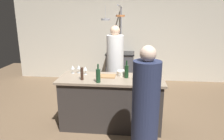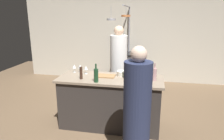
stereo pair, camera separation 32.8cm
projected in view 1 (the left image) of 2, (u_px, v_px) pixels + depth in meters
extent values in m
plane|color=brown|center=(111.00, 125.00, 3.84)|extent=(9.00, 9.00, 0.00)
cube|color=beige|center=(121.00, 37.00, 6.23)|extent=(6.40, 0.16, 2.60)
cube|color=#332D2B|center=(111.00, 103.00, 3.72)|extent=(1.72, 0.66, 0.86)
cube|color=gray|center=(111.00, 79.00, 3.61)|extent=(1.80, 0.72, 0.04)
cube|color=#47474C|center=(120.00, 68.00, 6.08)|extent=(0.76, 0.60, 0.86)
cube|color=black|center=(120.00, 53.00, 5.96)|extent=(0.80, 0.64, 0.03)
cylinder|color=white|center=(115.00, 70.00, 4.59)|extent=(0.36, 0.36, 1.53)
sphere|color=#D8AD8C|center=(115.00, 31.00, 4.37)|extent=(0.21, 0.21, 0.21)
cylinder|color=#4C4C51|center=(146.00, 128.00, 3.10)|extent=(0.06, 0.06, 0.62)
cylinder|color=brown|center=(147.00, 108.00, 3.01)|extent=(0.26, 0.26, 0.04)
cylinder|color=#262D4C|center=(145.00, 116.00, 2.64)|extent=(0.34, 0.34, 1.43)
sphere|color=beige|center=(148.00, 54.00, 2.43)|extent=(0.20, 0.20, 0.20)
cylinder|color=gray|center=(121.00, 45.00, 6.15)|extent=(0.04, 0.04, 2.15)
cylinder|color=gray|center=(120.00, 6.00, 5.25)|extent=(0.04, 1.28, 0.04)
cylinder|color=gray|center=(106.00, 19.00, 4.91)|extent=(0.21, 0.21, 0.04)
cylinder|color=gray|center=(105.00, 12.00, 4.85)|extent=(0.01, 0.01, 0.31)
cylinder|color=#B26638|center=(120.00, 16.00, 4.81)|extent=(0.21, 0.21, 0.04)
cylinder|color=gray|center=(120.00, 11.00, 4.81)|extent=(0.01, 0.01, 0.23)
cube|color=#997047|center=(106.00, 76.00, 3.67)|extent=(0.32, 0.22, 0.02)
cylinder|color=#382319|center=(82.00, 74.00, 3.47)|extent=(0.05, 0.05, 0.21)
cylinder|color=black|center=(139.00, 74.00, 3.38)|extent=(0.07, 0.07, 0.24)
cylinder|color=black|center=(139.00, 64.00, 3.34)|extent=(0.03, 0.03, 0.08)
cylinder|color=#143319|center=(126.00, 72.00, 3.59)|extent=(0.07, 0.07, 0.22)
cylinder|color=#143319|center=(127.00, 63.00, 3.55)|extent=(0.03, 0.03, 0.08)
cylinder|color=#B78C8E|center=(155.00, 73.00, 3.50)|extent=(0.07, 0.07, 0.21)
cylinder|color=#B78C8E|center=(155.00, 65.00, 3.46)|extent=(0.03, 0.03, 0.08)
cylinder|color=#193D23|center=(98.00, 76.00, 3.34)|extent=(0.07, 0.07, 0.22)
cylinder|color=#193D23|center=(98.00, 67.00, 3.30)|extent=(0.03, 0.03, 0.08)
cylinder|color=silver|center=(79.00, 73.00, 3.90)|extent=(0.06, 0.06, 0.01)
cylinder|color=silver|center=(79.00, 71.00, 3.89)|extent=(0.01, 0.01, 0.07)
cone|color=silver|center=(79.00, 67.00, 3.87)|extent=(0.07, 0.07, 0.06)
cylinder|color=silver|center=(73.00, 73.00, 3.88)|extent=(0.06, 0.06, 0.01)
cylinder|color=silver|center=(73.00, 71.00, 3.87)|extent=(0.01, 0.01, 0.07)
cone|color=silver|center=(73.00, 67.00, 3.85)|extent=(0.07, 0.07, 0.06)
cylinder|color=silver|center=(85.00, 74.00, 3.81)|extent=(0.06, 0.06, 0.01)
cylinder|color=silver|center=(85.00, 72.00, 3.80)|extent=(0.01, 0.01, 0.07)
cone|color=silver|center=(85.00, 68.00, 3.78)|extent=(0.07, 0.07, 0.06)
cylinder|color=silver|center=(122.00, 73.00, 3.74)|extent=(0.19, 0.19, 0.08)
cylinder|color=#334C6B|center=(142.00, 77.00, 3.54)|extent=(0.17, 0.17, 0.07)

